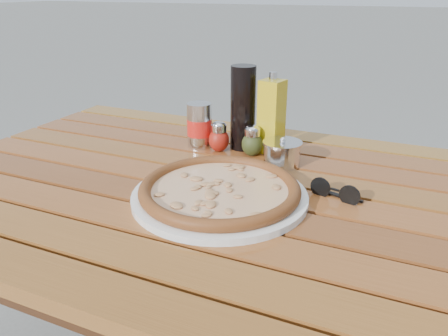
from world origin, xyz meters
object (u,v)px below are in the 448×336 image
at_px(dark_bottle, 243,108).
at_px(soda_can, 199,126).
at_px(oregano_shaker, 252,141).
at_px(sunglasses, 335,192).
at_px(pizza, 220,189).
at_px(parmesan_tin, 282,153).
at_px(plate, 220,196).
at_px(table, 220,214).
at_px(olive_oil_cruet, 271,116).
at_px(pepper_shaker, 219,137).

relative_size(dark_bottle, soda_can, 1.83).
height_order(oregano_shaker, soda_can, soda_can).
relative_size(dark_bottle, sunglasses, 1.98).
height_order(pizza, parmesan_tin, parmesan_tin).
xyz_separation_m(plate, soda_can, (-0.18, 0.27, 0.05)).
bearing_deg(plate, table, 113.28).
bearing_deg(olive_oil_cruet, soda_can, -169.08).
xyz_separation_m(table, pizza, (0.03, -0.07, 0.10)).
xyz_separation_m(pizza, sunglasses, (0.22, 0.10, -0.01)).
height_order(oregano_shaker, sunglasses, oregano_shaker).
relative_size(dark_bottle, parmesan_tin, 1.92).
xyz_separation_m(pepper_shaker, dark_bottle, (0.05, 0.05, 0.07)).
height_order(plate, pepper_shaker, pepper_shaker).
xyz_separation_m(soda_can, parmesan_tin, (0.24, -0.04, -0.03)).
bearing_deg(parmesan_tin, pepper_shaker, 171.49).
bearing_deg(sunglasses, olive_oil_cruet, 148.62).
bearing_deg(pizza, sunglasses, 23.93).
relative_size(table, plate, 3.89).
bearing_deg(oregano_shaker, dark_bottle, 135.18).
bearing_deg(plate, dark_bottle, 103.17).
height_order(dark_bottle, soda_can, dark_bottle).
bearing_deg(pepper_shaker, sunglasses, -26.01).
xyz_separation_m(oregano_shaker, soda_can, (-0.15, 0.01, 0.02)).
relative_size(oregano_shaker, dark_bottle, 0.37).
distance_m(plate, pepper_shaker, 0.29).
bearing_deg(oregano_shaker, sunglasses, -34.55).
bearing_deg(dark_bottle, table, -79.96).
xyz_separation_m(parmesan_tin, sunglasses, (0.16, -0.14, -0.01)).
relative_size(table, pizza, 3.68).
bearing_deg(dark_bottle, olive_oil_cruet, -0.75).
relative_size(pizza, parmesan_tin, 3.32).
relative_size(soda_can, sunglasses, 1.08).
relative_size(table, dark_bottle, 6.36).
bearing_deg(oregano_shaker, table, -90.55).
xyz_separation_m(dark_bottle, parmesan_tin, (0.13, -0.08, -0.08)).
distance_m(dark_bottle, soda_can, 0.13).
bearing_deg(parmesan_tin, dark_bottle, 150.58).
distance_m(table, sunglasses, 0.26).
xyz_separation_m(oregano_shaker, parmesan_tin, (0.09, -0.03, -0.01)).
relative_size(olive_oil_cruet, parmesan_tin, 1.83).
distance_m(oregano_shaker, olive_oil_cruet, 0.08).
distance_m(pizza, olive_oil_cruet, 0.32).
bearing_deg(plate, parmesan_tin, 75.32).
distance_m(pepper_shaker, sunglasses, 0.37).
xyz_separation_m(pepper_shaker, parmesan_tin, (0.18, -0.03, -0.01)).
bearing_deg(plate, pizza, 90.00).
bearing_deg(plate, oregano_shaker, 96.04).
height_order(pepper_shaker, oregano_shaker, same).
relative_size(pizza, oregano_shaker, 4.64).
bearing_deg(sunglasses, dark_bottle, 157.55).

